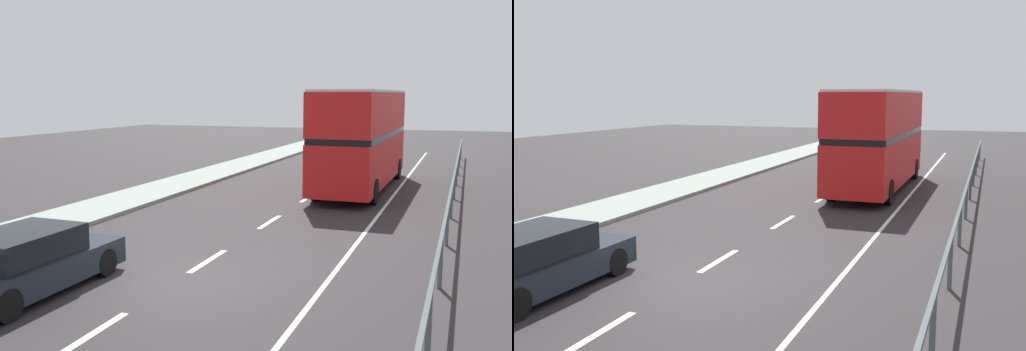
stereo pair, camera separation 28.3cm
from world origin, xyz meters
TOP-DOWN VIEW (x-y plane):
  - ground_plane at (0.00, 0.00)m, footprint 73.65×120.00m
  - lane_paint_markings at (1.99, 8.90)m, footprint 3.35×46.00m
  - bridge_side_railing at (5.59, 9.00)m, footprint 0.10×42.00m
  - double_decker_bus_red at (1.62, 14.20)m, footprint 2.58×10.40m
  - hatchback_car_near at (-2.57, -1.95)m, footprint 1.94×4.42m

SIDE VIEW (x-z plane):
  - ground_plane at x=0.00m, z-range -0.10..0.00m
  - lane_paint_markings at x=1.99m, z-range 0.00..0.01m
  - hatchback_car_near at x=-2.57m, z-range -0.03..1.34m
  - bridge_side_railing at x=5.59m, z-range 0.37..1.54m
  - double_decker_bus_red at x=1.62m, z-range 0.15..4.52m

